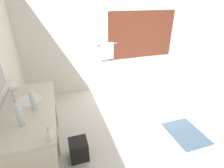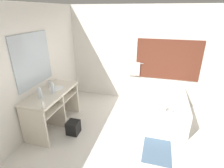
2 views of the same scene
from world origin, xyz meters
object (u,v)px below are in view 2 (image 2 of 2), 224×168
(soap_dispenser, at_px, (43,105))
(waste_bin, at_px, (73,127))
(water_bottle_1, at_px, (53,88))
(bathtub, at_px, (164,105))
(water_bottle_2, at_px, (40,93))

(soap_dispenser, height_order, waste_bin, soap_dispenser)
(water_bottle_1, xyz_separation_m, waste_bin, (0.46, -0.11, -0.86))
(bathtub, bearing_deg, waste_bin, -147.76)
(bathtub, xyz_separation_m, water_bottle_1, (-2.38, -1.10, 0.68))
(water_bottle_2, xyz_separation_m, waste_bin, (0.57, 0.18, -0.86))
(bathtub, height_order, soap_dispenser, soap_dispenser)
(bathtub, relative_size, water_bottle_1, 6.36)
(bathtub, xyz_separation_m, waste_bin, (-1.92, -1.21, -0.18))
(bathtub, distance_m, waste_bin, 2.28)
(water_bottle_1, height_order, soap_dispenser, water_bottle_1)
(water_bottle_2, distance_m, waste_bin, 1.04)
(bathtub, height_order, water_bottle_2, water_bottle_2)
(water_bottle_2, xyz_separation_m, soap_dispenser, (0.28, -0.33, -0.05))
(soap_dispenser, xyz_separation_m, waste_bin, (0.28, 0.50, -0.81))
(water_bottle_1, bearing_deg, soap_dispenser, -74.00)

